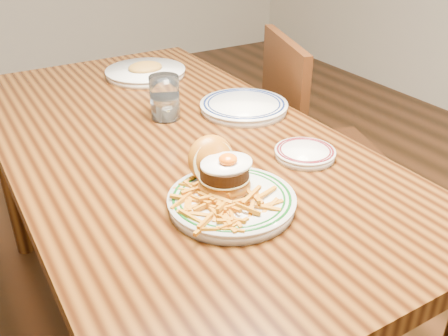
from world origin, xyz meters
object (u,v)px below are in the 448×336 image
chair_right (310,147)px  main_plate (228,189)px  side_plate (305,153)px  table (170,164)px

chair_right → main_plate: 0.91m
side_plate → chair_right: bearing=34.8°
table → side_plate: bearing=-49.8°
main_plate → table: bearing=88.4°
chair_right → side_plate: size_ratio=5.89×
table → main_plate: 0.40m
chair_right → main_plate: (-0.68, -0.52, 0.30)m
table → chair_right: (0.65, 0.14, -0.17)m
main_plate → side_plate: size_ratio=1.85×
main_plate → side_plate: 0.29m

